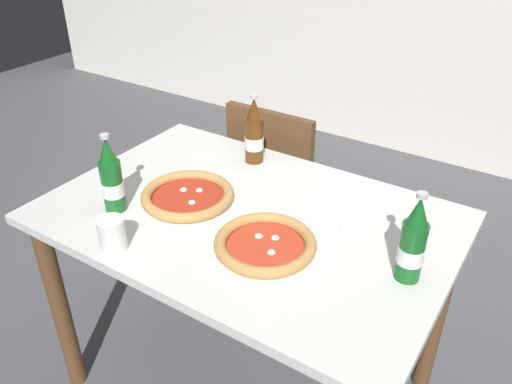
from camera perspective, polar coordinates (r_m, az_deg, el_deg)
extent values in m
plane|color=#4C4C51|center=(2.06, -0.81, -20.07)|extent=(8.00, 8.00, 0.00)
cube|color=silver|center=(1.55, -1.01, -2.86)|extent=(1.20, 0.80, 0.03)
cylinder|color=brown|center=(1.91, -20.80, -11.85)|extent=(0.06, 0.06, 0.72)
cylinder|color=brown|center=(2.26, -7.51, -2.46)|extent=(0.06, 0.06, 0.72)
cylinder|color=brown|center=(1.88, 19.39, -12.34)|extent=(0.06, 0.06, 0.72)
cube|color=brown|center=(2.31, 3.68, 0.59)|extent=(0.40, 0.40, 0.04)
cube|color=brown|center=(2.06, 1.41, 3.70)|extent=(0.38, 0.04, 0.40)
cylinder|color=brown|center=(2.50, 8.84, -3.26)|extent=(0.04, 0.04, 0.41)
cylinder|color=brown|center=(2.62, 2.12, -1.01)|extent=(0.04, 0.04, 0.41)
cylinder|color=brown|center=(2.25, 5.12, -7.43)|extent=(0.04, 0.04, 0.41)
cylinder|color=brown|center=(2.39, -2.10, -4.68)|extent=(0.04, 0.04, 0.41)
cylinder|color=white|center=(1.39, 1.02, -6.42)|extent=(0.30, 0.30, 0.01)
cylinder|color=#BC381E|center=(1.38, 1.02, -6.06)|extent=(0.21, 0.21, 0.01)
torus|color=#B78447|center=(1.38, 1.03, -5.69)|extent=(0.27, 0.27, 0.03)
sphere|color=silver|center=(1.41, 0.29, -5.04)|extent=(0.02, 0.02, 0.02)
sphere|color=silver|center=(1.36, 1.70, -6.83)|extent=(0.02, 0.02, 0.02)
sphere|color=silver|center=(1.41, 2.15, -5.22)|extent=(0.02, 0.02, 0.02)
cylinder|color=white|center=(1.60, -7.50, -1.01)|extent=(0.31, 0.31, 0.01)
cylinder|color=#AD2D19|center=(1.60, -7.52, -0.68)|extent=(0.22, 0.22, 0.01)
torus|color=#B78447|center=(1.59, -7.55, -0.34)|extent=(0.28, 0.28, 0.03)
sphere|color=silver|center=(1.63, -7.99, 0.13)|extent=(0.02, 0.02, 0.02)
sphere|color=silver|center=(1.57, -7.08, -1.29)|extent=(0.02, 0.02, 0.02)
sphere|color=silver|center=(1.62, -6.37, -0.02)|extent=(0.02, 0.02, 0.02)
cylinder|color=#14591E|center=(1.32, 16.74, -6.30)|extent=(0.06, 0.06, 0.16)
cone|color=#14591E|center=(1.25, 17.54, -2.03)|extent=(0.05, 0.05, 0.07)
cylinder|color=#B7B7BC|center=(1.23, 17.86, -0.33)|extent=(0.03, 0.03, 0.01)
cylinder|color=white|center=(1.32, 16.68, -6.58)|extent=(0.07, 0.07, 0.04)
cylinder|color=#512D0F|center=(1.80, -0.21, 5.73)|extent=(0.06, 0.06, 0.16)
cone|color=#512D0F|center=(1.75, -0.22, 9.20)|extent=(0.05, 0.05, 0.07)
cylinder|color=#B7B7BC|center=(1.73, -0.22, 10.53)|extent=(0.03, 0.03, 0.01)
cylinder|color=white|center=(1.80, -0.21, 5.50)|extent=(0.07, 0.07, 0.04)
cylinder|color=#14591E|center=(1.58, -15.52, 0.65)|extent=(0.06, 0.06, 0.16)
cone|color=#14591E|center=(1.53, -16.14, 4.45)|extent=(0.05, 0.05, 0.07)
cylinder|color=#B7B7BC|center=(1.51, -16.38, 5.92)|extent=(0.03, 0.03, 0.01)
cylinder|color=white|center=(1.58, -15.48, 0.40)|extent=(0.07, 0.07, 0.04)
cube|color=white|center=(1.55, 8.89, -2.49)|extent=(0.21, 0.21, 0.00)
cube|color=silver|center=(1.54, 9.58, -2.57)|extent=(0.07, 0.18, 0.00)
cube|color=silver|center=(1.56, 8.24, -2.14)|extent=(0.02, 0.17, 0.00)
cylinder|color=white|center=(1.43, -15.58, -4.55)|extent=(0.07, 0.07, 0.09)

